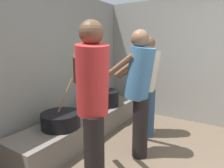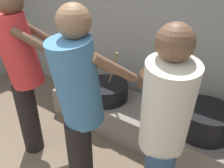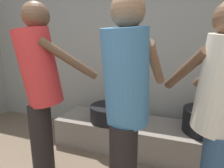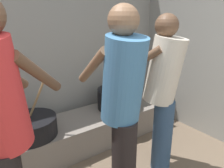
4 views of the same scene
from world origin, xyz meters
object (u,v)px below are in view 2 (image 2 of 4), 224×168
Objects in this scene: cook_in_cream_shirt at (163,130)px; cook_in_red_shirt at (22,69)px; cooking_pot_secondary at (204,120)px; cook_in_blue_shirt at (79,104)px; cooking_pot_main at (106,91)px.

cook_in_cream_shirt is 1.41m from cook_in_red_shirt.
cooking_pot_secondary is at bearing 30.44° from cook_in_red_shirt.
cook_in_blue_shirt is at bearing -124.69° from cooking_pot_secondary.
cook_in_blue_shirt is 0.98× the size of cook_in_red_shirt.
cook_in_cream_shirt is at bearing 1.02° from cook_in_red_shirt.
cooking_pot_main is 1.14m from cook_in_blue_shirt.
cooking_pot_secondary is 1.79m from cook_in_red_shirt.
cook_in_cream_shirt is at bearing -37.03° from cooking_pot_main.
cook_in_cream_shirt reaches higher than cooking_pot_main.
cook_in_red_shirt is (-1.49, -0.87, 0.47)m from cooking_pot_secondary.
cooking_pot_main is 1.40m from cook_in_cream_shirt.
cook_in_red_shirt is (-1.40, -0.03, 0.06)m from cook_in_cream_shirt.
cook_in_blue_shirt reaches higher than cook_in_cream_shirt.
cook_in_blue_shirt is at bearing -7.37° from cook_in_red_shirt.
cooking_pot_secondary is (1.14, 0.05, 0.03)m from cooking_pot_main.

